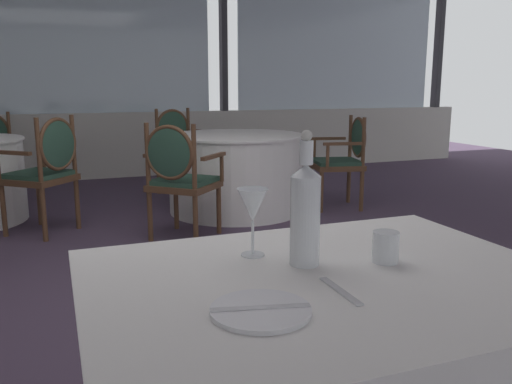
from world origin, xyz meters
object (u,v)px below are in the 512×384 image
at_px(water_tumbler, 386,247).
at_px(dining_chair_0_0, 345,155).
at_px(side_plate, 261,310).
at_px(dining_chair_0_2, 179,173).
at_px(dining_chair_1_1, 47,165).
at_px(wine_glass, 253,207).
at_px(water_bottle, 305,212).
at_px(dining_chair_0_1, 179,144).

distance_m(water_tumbler, dining_chair_0_0, 3.91).
height_order(side_plate, water_tumbler, water_tumbler).
distance_m(dining_chair_0_2, dining_chair_1_1, 1.11).
distance_m(dining_chair_0_0, dining_chair_0_2, 1.87).
distance_m(wine_glass, water_tumbler, 0.37).
xyz_separation_m(water_tumbler, dining_chair_0_2, (0.09, 2.86, -0.25)).
xyz_separation_m(side_plate, water_bottle, (0.22, 0.24, 0.14)).
relative_size(side_plate, water_tumbler, 2.55).
xyz_separation_m(water_bottle, wine_glass, (-0.10, 0.12, -0.00)).
distance_m(dining_chair_0_0, dining_chair_1_1, 2.74).
relative_size(dining_chair_0_0, dining_chair_0_2, 0.98).
bearing_deg(water_tumbler, wine_glass, 150.02).
bearing_deg(dining_chair_0_0, dining_chair_1_1, 12.57).
xyz_separation_m(dining_chair_0_1, dining_chair_0_2, (-0.41, -1.83, -0.02)).
distance_m(side_plate, wine_glass, 0.40).
xyz_separation_m(side_plate, dining_chair_0_0, (2.30, 3.60, -0.22)).
bearing_deg(dining_chair_0_1, side_plate, -28.04).
relative_size(wine_glass, dining_chair_0_2, 0.20).
relative_size(side_plate, dining_chair_0_0, 0.23).
distance_m(wine_glass, dining_chair_0_2, 2.74).
xyz_separation_m(dining_chair_0_0, dining_chair_1_1, (-2.74, 0.01, 0.04)).
bearing_deg(water_tumbler, dining_chair_0_0, 61.19).
distance_m(water_bottle, wine_glass, 0.15).
height_order(water_bottle, dining_chair_1_1, water_bottle).
relative_size(side_plate, wine_glass, 1.13).
height_order(water_bottle, dining_chair_0_2, water_bottle).
xyz_separation_m(side_plate, wine_glass, (0.12, 0.35, 0.13)).
xyz_separation_m(side_plate, dining_chair_0_1, (0.93, 4.87, -0.19)).
height_order(water_tumbler, dining_chair_0_1, dining_chair_0_1).
height_order(dining_chair_0_1, dining_chair_0_2, dining_chair_0_1).
bearing_deg(water_bottle, dining_chair_1_1, 100.93).
bearing_deg(wine_glass, dining_chair_0_1, 79.79).
relative_size(dining_chair_0_2, dining_chair_1_1, 0.96).
height_order(water_bottle, dining_chair_0_1, water_bottle).
bearing_deg(dining_chair_0_1, wine_glass, -27.45).
distance_m(side_plate, water_bottle, 0.35).
height_order(wine_glass, dining_chair_0_0, wine_glass).
height_order(side_plate, dining_chair_0_2, dining_chair_0_2).
bearing_deg(dining_chair_0_2, water_tumbler, -139.10).
bearing_deg(dining_chair_1_1, wine_glass, 140.39).
bearing_deg(wine_glass, dining_chair_0_2, 81.56).
xyz_separation_m(water_bottle, dining_chair_0_0, (2.09, 3.36, -0.35)).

